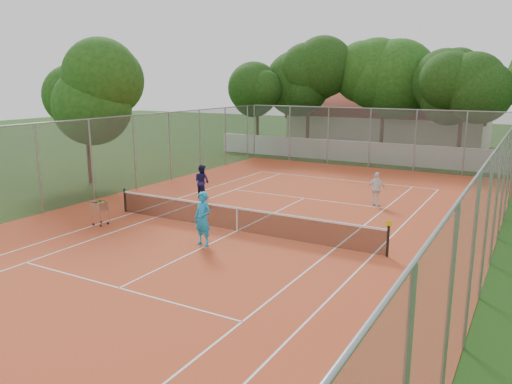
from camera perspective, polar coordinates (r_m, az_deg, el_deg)
The scene contains 12 objects.
ground at distance 19.73m, azimuth -2.17°, elevation -4.52°, with size 120.00×120.00×0.00m, color #17380F.
court_pad at distance 19.73m, azimuth -2.17°, elevation -4.49°, with size 18.00×34.00×0.02m, color #BA4724.
court_lines at distance 19.72m, azimuth -2.17°, elevation -4.45°, with size 10.98×23.78×0.01m, color white.
tennis_net at distance 19.58m, azimuth -2.18°, elevation -3.09°, with size 11.88×0.10×0.98m, color black.
perimeter_fence at distance 19.23m, azimuth -2.21°, elevation 1.19°, with size 18.00×34.00×4.00m, color slate.
boundary_wall at distance 36.74m, azimuth 13.69°, elevation 4.35°, with size 26.00×0.30×1.50m, color white.
clubhouse at distance 46.70m, azimuth 14.88°, elevation 7.77°, with size 16.40×9.00×4.40m, color beige.
tropical_trees at distance 39.29m, azimuth 15.26°, elevation 11.01°, with size 29.00×19.00×10.00m, color black.
player_near at distance 17.87m, azimuth -6.10°, elevation -3.07°, with size 0.72×0.47×1.96m, color #1998D9.
player_far_left at distance 25.11m, azimuth -6.20°, elevation 1.20°, with size 0.83×0.64×1.70m, color #1A1A50.
player_far_right at distance 24.19m, azimuth 13.61°, elevation 0.35°, with size 0.93×0.39×1.59m, color white.
ball_hopper at distance 21.30m, azimuth -17.40°, elevation -2.25°, with size 0.52×0.52×1.08m, color #B4B4BB.
Camera 1 is at (9.98, -16.00, 5.81)m, focal length 35.00 mm.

